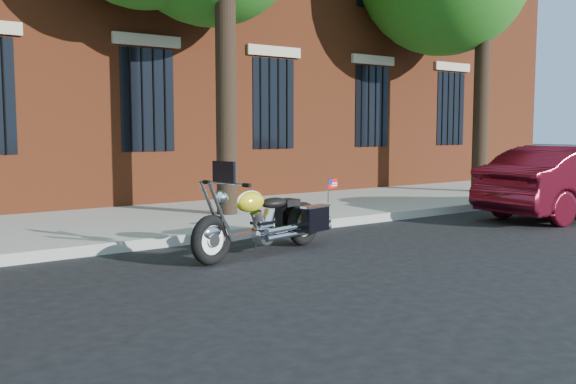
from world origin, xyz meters
TOP-DOWN VIEW (x-y plane):
  - ground at (0.00, 0.00)m, footprint 120.00×120.00m
  - curb at (0.00, 1.38)m, footprint 40.00×0.16m
  - sidewalk at (0.00, 3.26)m, footprint 40.00×3.60m
  - motorcycle at (-0.54, 0.12)m, footprint 2.48×1.04m
  - car_maroon at (6.04, -0.38)m, footprint 4.16×1.78m

SIDE VIEW (x-z plane):
  - ground at x=0.00m, z-range 0.00..0.00m
  - curb at x=0.00m, z-range 0.00..0.15m
  - sidewalk at x=0.00m, z-range 0.00..0.15m
  - motorcycle at x=-0.54m, z-range -0.20..1.04m
  - car_maroon at x=6.04m, z-range 0.00..1.33m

